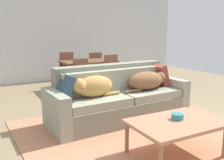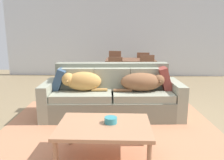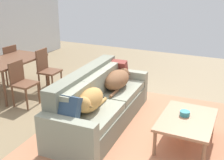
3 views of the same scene
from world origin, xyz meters
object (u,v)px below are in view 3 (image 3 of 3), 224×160
object	(u,v)px
throw_pillow_by_left_arm	(66,110)
dining_chair_near_right	(47,68)
dining_chair_near_left	(22,81)
throw_pillow_by_right_arm	(117,70)
bowl_on_coffee_table	(185,113)
dining_chair_far_right	(8,62)
dog_on_left_cushion	(89,101)
dining_table	(12,62)
couch	(99,104)
dog_on_right_cushion	(118,79)
coffee_table	(187,121)

from	to	relation	value
throw_pillow_by_left_arm	dining_chair_near_right	distance (m)	2.46
dining_chair_near_left	throw_pillow_by_right_arm	bearing A→B (deg)	-60.03
bowl_on_coffee_table	dining_chair_far_right	bearing A→B (deg)	79.52
dog_on_left_cushion	dining_table	world-z (taller)	dog_on_left_cushion
dining_chair_far_right	dining_chair_near_right	bearing A→B (deg)	95.05
dining_table	dining_chair_near_left	bearing A→B (deg)	-122.96
couch	dining_chair_near_right	world-z (taller)	couch
throw_pillow_by_right_arm	dining_chair_near_left	size ratio (longest dim) A/B	0.48
couch	dining_table	size ratio (longest dim) A/B	1.82
dog_on_left_cushion	dining_chair_near_right	size ratio (longest dim) A/B	0.86
dog_on_right_cushion	coffee_table	xyz separation A→B (m)	(-0.56, -1.36, -0.25)
couch	dining_chair_near_left	world-z (taller)	couch
couch	dining_chair_far_right	bearing A→B (deg)	70.90
dog_on_right_cushion	couch	bearing A→B (deg)	166.20
dining_table	dining_chair_far_right	bearing A→B (deg)	52.85
throw_pillow_by_left_arm	dining_chair_far_right	bearing A→B (deg)	58.22
throw_pillow_by_right_arm	dining_chair_near_right	size ratio (longest dim) A/B	0.45
throw_pillow_by_left_arm	bowl_on_coffee_table	world-z (taller)	throw_pillow_by_left_arm
throw_pillow_by_right_arm	dog_on_right_cushion	bearing A→B (deg)	-154.03
dog_on_right_cushion	coffee_table	bearing A→B (deg)	-115.28
throw_pillow_by_right_arm	dining_chair_near_right	distance (m)	1.63
dog_on_right_cushion	throw_pillow_by_left_arm	size ratio (longest dim) A/B	2.25
dining_table	throw_pillow_by_left_arm	bearing A→B (deg)	-120.43
dog_on_left_cushion	throw_pillow_by_right_arm	xyz separation A→B (m)	(1.45, 0.23, 0.01)
dog_on_left_cushion	throw_pillow_by_right_arm	world-z (taller)	throw_pillow_by_right_arm
dog_on_left_cushion	coffee_table	distance (m)	1.44
dog_on_right_cushion	dining_chair_near_right	xyz separation A→B (m)	(0.30, 1.82, -0.13)
dining_chair_near_left	dog_on_left_cushion	bearing A→B (deg)	-106.80
dining_chair_far_right	dog_on_left_cushion	bearing A→B (deg)	70.04
dog_on_left_cushion	throw_pillow_by_left_arm	world-z (taller)	throw_pillow_by_left_arm
dining_chair_near_right	throw_pillow_by_left_arm	bearing A→B (deg)	-137.78
dog_on_left_cushion	throw_pillow_by_left_arm	xyz separation A→B (m)	(-0.40, 0.13, 0.00)
dining_chair_near_right	dining_chair_near_left	bearing A→B (deg)	-178.94
dining_chair_far_right	dining_chair_near_left	bearing A→B (deg)	59.60
dog_on_right_cushion	dining_chair_near_right	world-z (taller)	dining_chair_near_right
couch	dining_chair_near_right	distance (m)	1.91
coffee_table	dining_chair_near_right	size ratio (longest dim) A/B	1.16
dining_table	bowl_on_coffee_table	bearing A→B (deg)	-95.84
throw_pillow_by_right_arm	coffee_table	bearing A→B (deg)	-121.70
coffee_table	dining_table	world-z (taller)	dining_table
throw_pillow_by_left_arm	throw_pillow_by_right_arm	xyz separation A→B (m)	(1.85, 0.10, 0.01)
throw_pillow_by_right_arm	bowl_on_coffee_table	bearing A→B (deg)	-120.59
throw_pillow_by_right_arm	dining_chair_near_right	bearing A→B (deg)	93.45
dog_on_right_cushion	coffee_table	world-z (taller)	dog_on_right_cushion
couch	coffee_table	xyz separation A→B (m)	(-0.04, -1.46, 0.03)
throw_pillow_by_left_arm	dining_chair_near_right	size ratio (longest dim) A/B	0.42
dog_on_left_cushion	dining_chair_near_right	distance (m)	2.30
bowl_on_coffee_table	dining_chair_far_right	size ratio (longest dim) A/B	0.16
dog_on_right_cushion	dining_chair_far_right	size ratio (longest dim) A/B	0.97
dining_chair_near_left	dining_chair_far_right	bearing A→B (deg)	55.01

